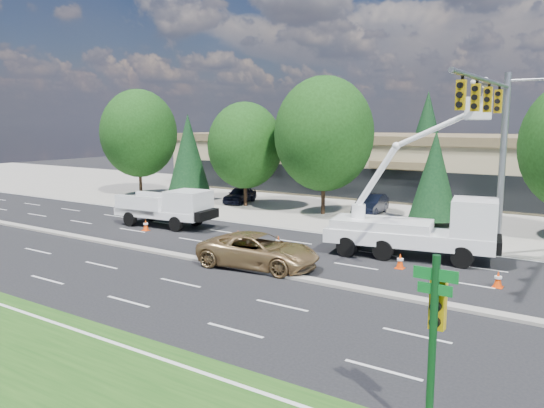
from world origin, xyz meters
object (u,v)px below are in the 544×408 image
Objects in this scene: utility_pickup at (169,211)px; bucket_truck at (426,221)px; signal_mast at (496,135)px; street_sign_pole at (435,328)px; minivan at (259,251)px.

utility_pickup is 16.23m from bucket_truck.
signal_mast is at bearing 2.74° from bucket_truck.
bucket_truck is (-4.76, 14.76, -0.55)m from street_sign_pole.
minivan is (-10.68, 9.00, -1.66)m from street_sign_pole.
street_sign_pole is 0.46× the size of bucket_truck.
bucket_truck is at bearing -2.56° from utility_pickup.
bucket_truck is 1.54× the size of minivan.
street_sign_pole is 25.09m from utility_pickup.
signal_mast is 1.17× the size of bucket_truck.
utility_pickup is at bearing 58.01° from minivan.
street_sign_pole is at bearing -137.27° from minivan.
utility_pickup is at bearing 172.56° from bucket_truck.
utility_pickup reaches higher than minivan.
bucket_truck is at bearing -52.90° from minivan.
signal_mast is 19.70m from utility_pickup.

